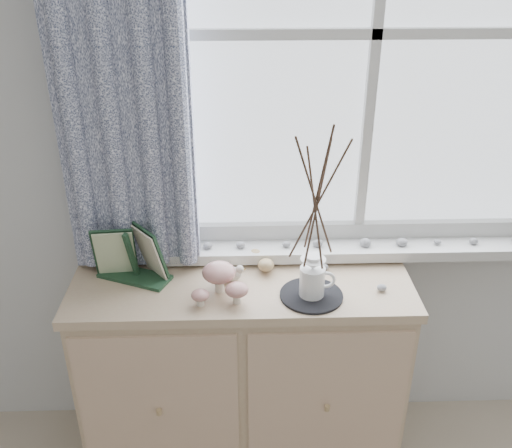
% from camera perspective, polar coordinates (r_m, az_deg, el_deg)
% --- Properties ---
extents(sideboard, '(1.20, 0.45, 0.85)m').
position_cam_1_polar(sideboard, '(2.28, -1.34, -14.68)').
color(sideboard, tan).
rests_on(sideboard, ground).
extents(botanical_book, '(0.32, 0.24, 0.21)m').
position_cam_1_polar(botanical_book, '(2.00, -12.41, -3.27)').
color(botanical_book, '#1C3B25').
rests_on(botanical_book, sideboard).
extents(toadstool_cluster, '(0.19, 0.17, 0.11)m').
position_cam_1_polar(toadstool_cluster, '(1.92, -3.53, -5.55)').
color(toadstool_cluster, silver).
rests_on(toadstool_cluster, sideboard).
extents(wooden_eggs, '(0.10, 0.12, 0.07)m').
position_cam_1_polar(wooden_eggs, '(2.08, 0.40, -3.62)').
color(wooden_eggs, tan).
rests_on(wooden_eggs, sideboard).
extents(songbird_figurine, '(0.12, 0.06, 0.06)m').
position_cam_1_polar(songbird_figurine, '(2.01, -2.68, -4.92)').
color(songbird_figurine, silver).
rests_on(songbird_figurine, sideboard).
extents(crocheted_doily, '(0.21, 0.21, 0.01)m').
position_cam_1_polar(crocheted_doily, '(1.95, 5.55, -7.10)').
color(crocheted_doily, black).
rests_on(crocheted_doily, sideboard).
extents(twig_pitcher, '(0.23, 0.23, 0.64)m').
position_cam_1_polar(twig_pitcher, '(1.77, 6.08, 2.63)').
color(twig_pitcher, white).
rests_on(twig_pitcher, crocheted_doily).
extents(sideboard_pebbles, '(0.25, 0.19, 0.02)m').
position_cam_1_polar(sideboard_pebbles, '(2.01, 8.51, -5.77)').
color(sideboard_pebbles, '#9B9A9D').
rests_on(sideboard_pebbles, sideboard).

